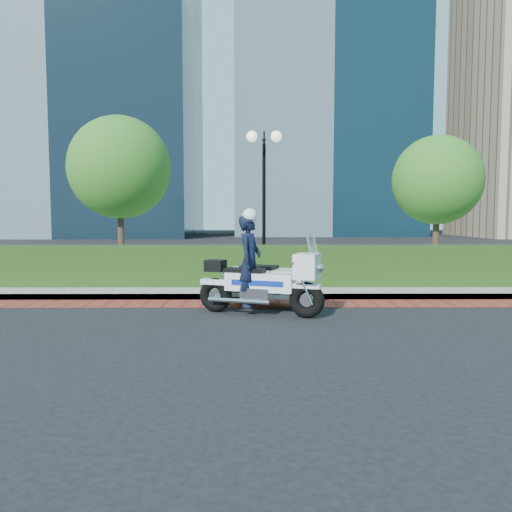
{
  "coord_description": "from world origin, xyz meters",
  "views": [
    {
      "loc": [
        0.68,
        -9.31,
        1.92
      ],
      "look_at": [
        0.75,
        2.18,
        1.0
      ],
      "focal_mm": 35.0,
      "sensor_mm": 36.0,
      "label": 1
    }
  ],
  "objects_px": {
    "lamppost": "(264,180)",
    "tree_c": "(437,180)",
    "tree_b": "(120,168)",
    "police_motorcycle": "(261,276)"
  },
  "relations": [
    {
      "from": "lamppost",
      "to": "tree_c",
      "type": "distance_m",
      "value": 5.65
    },
    {
      "from": "lamppost",
      "to": "tree_b",
      "type": "xyz_separation_m",
      "value": [
        -4.5,
        1.3,
        0.48
      ]
    },
    {
      "from": "lamppost",
      "to": "police_motorcycle",
      "type": "distance_m",
      "value": 5.06
    },
    {
      "from": "tree_b",
      "to": "tree_c",
      "type": "bearing_deg",
      "value": -0.0
    },
    {
      "from": "lamppost",
      "to": "tree_b",
      "type": "distance_m",
      "value": 4.71
    },
    {
      "from": "police_motorcycle",
      "to": "lamppost",
      "type": "bearing_deg",
      "value": 107.38
    },
    {
      "from": "tree_c",
      "to": "tree_b",
      "type": "bearing_deg",
      "value": 180.0
    },
    {
      "from": "lamppost",
      "to": "tree_c",
      "type": "bearing_deg",
      "value": 13.3
    },
    {
      "from": "police_motorcycle",
      "to": "tree_b",
      "type": "bearing_deg",
      "value": 146.07
    },
    {
      "from": "tree_b",
      "to": "tree_c",
      "type": "height_order",
      "value": "tree_b"
    }
  ]
}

